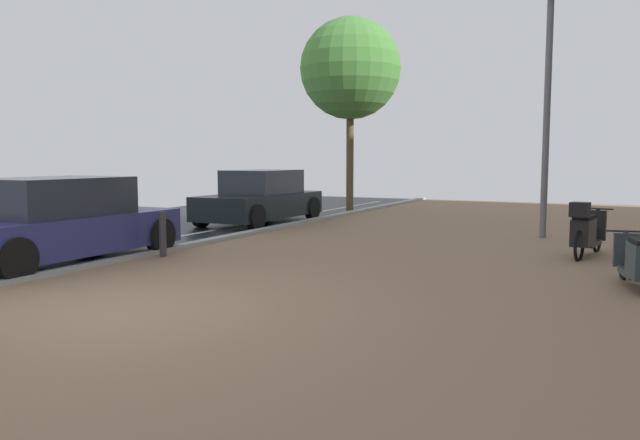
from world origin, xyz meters
name	(u,v)px	position (x,y,z in m)	size (l,w,h in m)	color
ground	(220,329)	(1.43, 0.00, -0.02)	(21.00, 40.00, 0.13)	black
scooter_near	(586,231)	(4.50, 6.37, 0.45)	(0.65, 1.77, 1.00)	black
scooter_mid	(638,262)	(5.25, 3.78, 0.37)	(0.66, 1.64, 0.72)	black
parked_car_near	(57,222)	(-3.27, 2.11, 0.65)	(1.95, 4.00, 1.38)	navy
parked_car_far	(261,199)	(-3.49, 8.85, 0.64)	(1.78, 4.00, 1.39)	black
lamp_post	(547,99)	(3.53, 8.90, 2.93)	(0.20, 0.52, 5.22)	slate
street_tree	(350,69)	(-2.74, 13.00, 4.46)	(3.14, 3.14, 6.04)	brown
bollard_far	(163,234)	(-2.05, 3.26, 0.39)	(0.12, 0.12, 0.79)	#38383D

